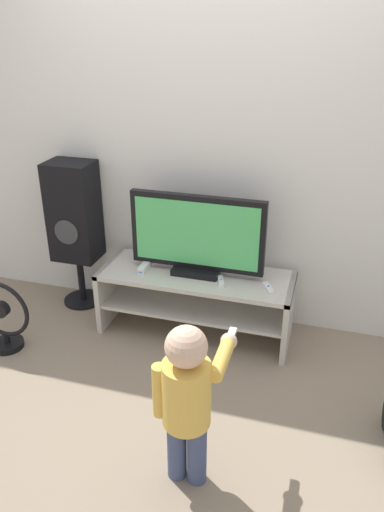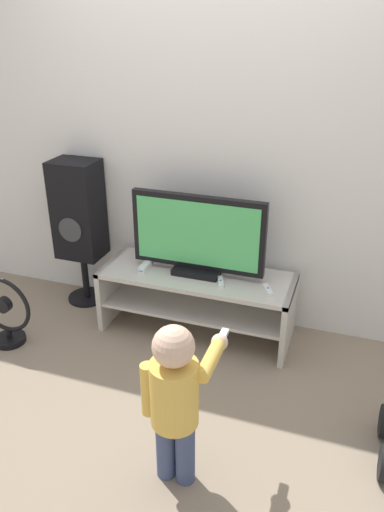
# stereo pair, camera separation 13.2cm
# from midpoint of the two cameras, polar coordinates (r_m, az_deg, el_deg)

# --- Properties ---
(ground_plane) EXTENTS (16.00, 16.00, 0.00)m
(ground_plane) POSITION_cam_midpoint_polar(r_m,az_deg,el_deg) (3.37, 0.35, -10.55)
(ground_plane) COLOR gray
(wall_back) EXTENTS (10.00, 0.06, 2.60)m
(wall_back) POSITION_cam_midpoint_polar(r_m,az_deg,el_deg) (3.31, 3.55, 13.57)
(wall_back) COLOR silver
(wall_back) RESTS_ON ground_plane
(tv_stand) EXTENTS (1.30, 0.47, 0.45)m
(tv_stand) POSITION_cam_midpoint_polar(r_m,az_deg,el_deg) (3.39, 1.64, -4.23)
(tv_stand) COLOR beige
(tv_stand) RESTS_ON ground_plane
(television) EXTENTS (0.89, 0.20, 0.54)m
(television) POSITION_cam_midpoint_polar(r_m,az_deg,el_deg) (3.23, 1.84, 2.26)
(television) COLOR black
(television) RESTS_ON tv_stand
(game_console) EXTENTS (0.05, 0.17, 0.04)m
(game_console) POSITION_cam_midpoint_polar(r_m,az_deg,el_deg) (3.39, -4.17, -1.14)
(game_console) COLOR white
(game_console) RESTS_ON tv_stand
(remote_primary) EXTENTS (0.09, 0.13, 0.03)m
(remote_primary) POSITION_cam_midpoint_polar(r_m,az_deg,el_deg) (3.16, 9.86, -3.83)
(remote_primary) COLOR white
(remote_primary) RESTS_ON tv_stand
(remote_secondary) EXTENTS (0.07, 0.13, 0.03)m
(remote_secondary) POSITION_cam_midpoint_polar(r_m,az_deg,el_deg) (3.21, 4.47, -2.99)
(remote_secondary) COLOR white
(remote_secondary) RESTS_ON tv_stand
(child) EXTENTS (0.32, 0.48, 0.85)m
(child) POSITION_cam_midpoint_polar(r_m,az_deg,el_deg) (2.27, -0.14, -15.44)
(child) COLOR #3F4C72
(child) RESTS_ON ground_plane
(speaker_tower) EXTENTS (0.33, 0.29, 1.10)m
(speaker_tower) POSITION_cam_midpoint_polar(r_m,az_deg,el_deg) (3.69, -11.83, 4.80)
(speaker_tower) COLOR black
(speaker_tower) RESTS_ON ground_plane
(floor_fan) EXTENTS (0.40, 0.21, 0.50)m
(floor_fan) POSITION_cam_midpoint_polar(r_m,az_deg,el_deg) (3.51, -19.54, -6.26)
(floor_fan) COLOR black
(floor_fan) RESTS_ON ground_plane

